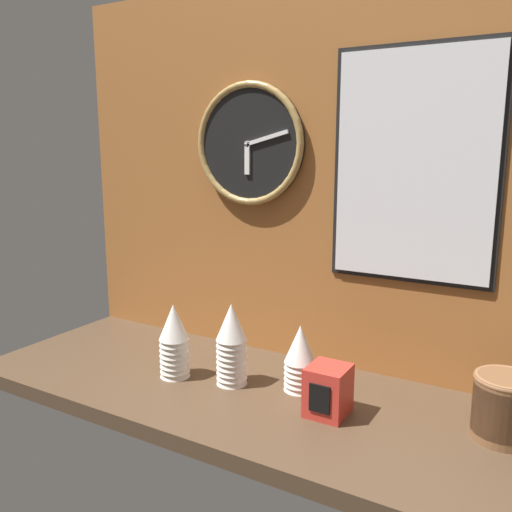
% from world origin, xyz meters
% --- Properties ---
extents(ground_plane, '(1.60, 0.56, 0.04)m').
position_xyz_m(ground_plane, '(0.00, 0.00, -0.02)').
color(ground_plane, '#4C3826').
extents(wall_tiled_back, '(1.60, 0.03, 1.05)m').
position_xyz_m(wall_tiled_back, '(0.00, 0.27, 0.53)').
color(wall_tiled_back, '#A3602D').
rests_on(wall_tiled_back, ground_plane).
extents(cup_stack_center_left, '(0.08, 0.08, 0.20)m').
position_xyz_m(cup_stack_center_left, '(-0.27, -0.04, 0.10)').
color(cup_stack_center_left, white).
rests_on(cup_stack_center_left, ground_plane).
extents(cup_stack_center, '(0.08, 0.08, 0.21)m').
position_xyz_m(cup_stack_center, '(-0.11, -0.00, 0.11)').
color(cup_stack_center, white).
rests_on(cup_stack_center, ground_plane).
extents(cup_stack_center_right, '(0.08, 0.08, 0.17)m').
position_xyz_m(cup_stack_center_right, '(0.06, 0.05, 0.09)').
color(cup_stack_center_right, white).
rests_on(cup_stack_center_right, ground_plane).
extents(bowl_stack_far_right, '(0.13, 0.13, 0.14)m').
position_xyz_m(bowl_stack_far_right, '(0.53, 0.06, 0.07)').
color(bowl_stack_far_right, brown).
rests_on(bowl_stack_far_right, ground_plane).
extents(wall_clock, '(0.35, 0.03, 0.35)m').
position_xyz_m(wall_clock, '(-0.20, 0.23, 0.61)').
color(wall_clock, black).
extents(menu_board, '(0.41, 0.01, 0.58)m').
position_xyz_m(menu_board, '(0.27, 0.24, 0.56)').
color(menu_board, black).
extents(napkin_dispenser, '(0.09, 0.10, 0.12)m').
position_xyz_m(napkin_dispenser, '(0.17, -0.03, 0.06)').
color(napkin_dispenser, red).
rests_on(napkin_dispenser, ground_plane).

